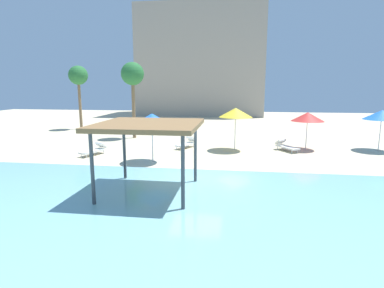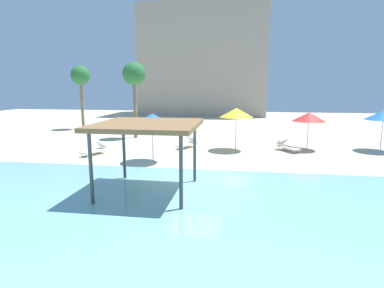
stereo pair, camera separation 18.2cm
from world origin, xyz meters
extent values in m
plane|color=beige|center=(0.00, 0.00, 0.00)|extent=(80.00, 80.00, 0.00)
cube|color=#7AB7C1|center=(0.00, -5.25, 0.02)|extent=(44.00, 13.50, 0.04)
cylinder|color=#42474C|center=(-3.35, -0.61, 1.37)|extent=(0.14, 0.14, 2.75)
cylinder|color=#42474C|center=(0.03, -0.61, 1.37)|extent=(0.14, 0.14, 2.75)
cylinder|color=#42474C|center=(-3.35, -3.98, 1.37)|extent=(0.14, 0.14, 2.75)
cylinder|color=#42474C|center=(0.03, -3.98, 1.37)|extent=(0.14, 0.14, 2.75)
cube|color=olive|center=(-1.66, -2.30, 2.84)|extent=(4.08, 4.08, 0.18)
cylinder|color=silver|center=(6.71, 8.11, 0.99)|extent=(0.06, 0.06, 1.97)
cone|color=red|center=(6.71, 8.11, 2.28)|extent=(2.24, 2.24, 0.62)
cylinder|color=silver|center=(-2.96, 2.99, 1.12)|extent=(0.06, 0.06, 2.24)
cone|color=blue|center=(-2.96, 2.99, 2.54)|extent=(2.14, 2.14, 0.59)
cylinder|color=silver|center=(11.58, 8.36, 1.06)|extent=(0.06, 0.06, 2.13)
cone|color=blue|center=(11.58, 8.36, 2.45)|extent=(2.38, 2.38, 0.65)
cylinder|color=silver|center=(1.77, 7.13, 1.14)|extent=(0.06, 0.06, 2.28)
cone|color=yellow|center=(1.77, 7.13, 2.60)|extent=(2.29, 2.29, 0.63)
cylinder|color=white|center=(5.91, 6.72, 0.11)|extent=(0.05, 0.05, 0.22)
cylinder|color=white|center=(5.51, 6.46, 0.11)|extent=(0.05, 0.05, 0.22)
cylinder|color=white|center=(5.15, 7.93, 0.11)|extent=(0.05, 0.05, 0.22)
cylinder|color=white|center=(4.74, 7.68, 0.11)|extent=(0.05, 0.05, 0.22)
cube|color=white|center=(5.33, 7.20, 0.27)|extent=(1.47, 1.84, 0.10)
cube|color=white|center=(4.93, 7.83, 0.55)|extent=(0.78, 0.75, 0.40)
cylinder|color=white|center=(-7.28, 3.38, 0.11)|extent=(0.05, 0.05, 0.22)
cylinder|color=white|center=(-7.73, 3.55, 0.11)|extent=(0.05, 0.05, 0.22)
cylinder|color=white|center=(-6.76, 4.72, 0.11)|extent=(0.05, 0.05, 0.22)
cylinder|color=white|center=(-7.21, 4.89, 0.11)|extent=(0.05, 0.05, 0.22)
cube|color=white|center=(-7.24, 4.13, 0.27)|extent=(1.21, 1.90, 0.10)
cube|color=white|center=(-6.97, 4.83, 0.55)|extent=(0.74, 0.69, 0.40)
cylinder|color=white|center=(-1.82, 6.54, 0.11)|extent=(0.05, 0.05, 0.22)
cylinder|color=white|center=(-2.25, 6.75, 0.11)|extent=(0.05, 0.05, 0.22)
cylinder|color=white|center=(-1.20, 7.84, 0.11)|extent=(0.05, 0.05, 0.22)
cylinder|color=white|center=(-1.63, 8.04, 0.11)|extent=(0.05, 0.05, 0.22)
cube|color=white|center=(-1.73, 7.29, 0.27)|extent=(1.32, 1.88, 0.10)
cube|color=white|center=(-1.40, 7.96, 0.55)|extent=(0.76, 0.72, 0.40)
cylinder|color=brown|center=(-6.77, 11.15, 2.51)|extent=(0.28, 0.28, 5.02)
sphere|color=#286B33|center=(-6.77, 11.15, 5.37)|extent=(1.90, 1.90, 1.90)
cylinder|color=brown|center=(-13.99, 15.84, 2.53)|extent=(0.28, 0.28, 5.07)
sphere|color=#286B33|center=(-13.99, 15.84, 5.42)|extent=(1.90, 1.90, 1.90)
cube|color=#9E9384|center=(-3.65, 35.07, 7.88)|extent=(18.41, 10.18, 15.77)
camera|label=1|loc=(1.86, -14.57, 4.40)|focal=29.57mm
camera|label=2|loc=(2.04, -14.55, 4.40)|focal=29.57mm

